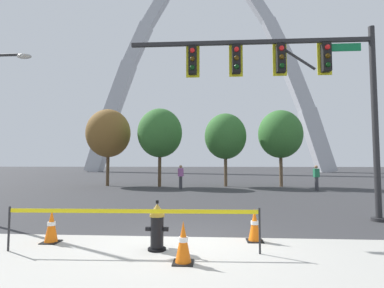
% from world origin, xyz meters
% --- Properties ---
extents(ground_plane, '(240.00, 240.00, 0.00)m').
position_xyz_m(ground_plane, '(0.00, 0.00, 0.00)').
color(ground_plane, '#333335').
extents(fire_hydrant, '(0.46, 0.48, 0.99)m').
position_xyz_m(fire_hydrant, '(-0.49, -0.72, 0.47)').
color(fire_hydrant, black).
rests_on(fire_hydrant, ground).
extents(caution_tape_barrier, '(4.97, 0.17, 0.88)m').
position_xyz_m(caution_tape_barrier, '(-0.94, -0.91, 0.60)').
color(caution_tape_barrier, '#232326').
rests_on(caution_tape_barrier, ground).
extents(traffic_cone_by_hydrant, '(0.36, 0.36, 0.73)m').
position_xyz_m(traffic_cone_by_hydrant, '(0.11, -1.45, 0.36)').
color(traffic_cone_by_hydrant, black).
rests_on(traffic_cone_by_hydrant, ground).
extents(traffic_cone_mid_sidewalk, '(0.36, 0.36, 0.73)m').
position_xyz_m(traffic_cone_mid_sidewalk, '(1.56, 0.05, 0.36)').
color(traffic_cone_mid_sidewalk, black).
rests_on(traffic_cone_mid_sidewalk, ground).
extents(traffic_cone_curb_edge, '(0.36, 0.36, 0.73)m').
position_xyz_m(traffic_cone_curb_edge, '(-2.90, -0.33, 0.36)').
color(traffic_cone_curb_edge, black).
rests_on(traffic_cone_curb_edge, ground).
extents(traffic_signal_gantry, '(7.82, 0.44, 6.00)m').
position_xyz_m(traffic_signal_gantry, '(3.25, 2.57, 4.40)').
color(traffic_signal_gantry, '#232326').
rests_on(traffic_signal_gantry, ground).
extents(monument_arch, '(47.21, 2.81, 41.85)m').
position_xyz_m(monument_arch, '(-0.00, 48.88, 18.26)').
color(monument_arch, '#B2B5BC').
rests_on(monument_arch, ground).
extents(tree_far_left, '(3.35, 3.35, 5.86)m').
position_xyz_m(tree_far_left, '(-7.22, 15.12, 4.01)').
color(tree_far_left, brown).
rests_on(tree_far_left, ground).
extents(tree_left_mid, '(3.31, 3.31, 5.79)m').
position_xyz_m(tree_left_mid, '(-3.15, 14.67, 3.96)').
color(tree_left_mid, brown).
rests_on(tree_left_mid, ground).
extents(tree_center_left, '(3.12, 3.12, 5.45)m').
position_xyz_m(tree_center_left, '(1.72, 15.20, 3.73)').
color(tree_center_left, brown).
rests_on(tree_center_left, ground).
extents(tree_center_right, '(3.23, 3.23, 5.66)m').
position_xyz_m(tree_center_right, '(5.78, 15.20, 3.87)').
color(tree_center_right, brown).
rests_on(tree_center_right, ground).
extents(pedestrian_walking_left, '(0.38, 0.28, 1.59)m').
position_xyz_m(pedestrian_walking_left, '(7.25, 12.20, 0.82)').
color(pedestrian_walking_left, '#38383D').
rests_on(pedestrian_walking_left, ground).
extents(pedestrian_standing_center, '(0.39, 0.32, 1.59)m').
position_xyz_m(pedestrian_standing_center, '(-1.40, 12.84, 0.82)').
color(pedestrian_standing_center, '#38383D').
rests_on(pedestrian_standing_center, ground).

